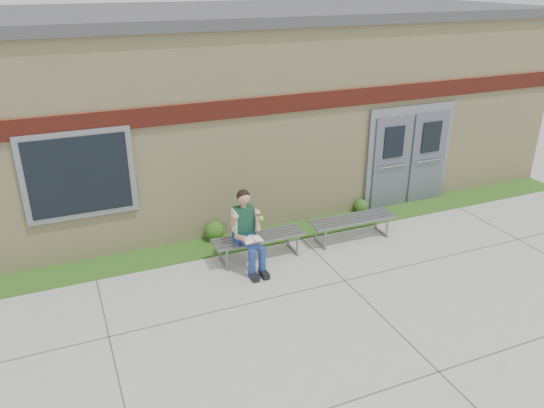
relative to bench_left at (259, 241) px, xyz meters
name	(u,v)px	position (x,y,z in m)	size (l,w,h in m)	color
ground	(306,309)	(0.08, -1.84, -0.35)	(80.00, 80.00, 0.00)	#9E9E99
grass_strip	(249,239)	(0.08, 0.76, -0.34)	(16.00, 0.80, 0.02)	#254913
school_building	(198,101)	(0.08, 4.14, 1.75)	(16.20, 6.22, 4.20)	beige
bench_left	(259,241)	(0.00, 0.00, 0.00)	(1.75, 0.50, 0.45)	slate
bench_right	(352,223)	(2.00, 0.00, 0.00)	(1.77, 0.51, 0.46)	slate
girl	(248,230)	(-0.30, -0.22, 0.39)	(0.55, 0.90, 1.45)	navy
shrub_mid	(215,230)	(-0.56, 1.01, -0.13)	(0.40, 0.40, 0.40)	#254913
shrub_east	(361,206)	(2.84, 1.01, -0.18)	(0.30, 0.30, 0.30)	#254913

